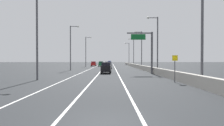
{
  "coord_description": "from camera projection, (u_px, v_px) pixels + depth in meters",
  "views": [
    {
      "loc": [
        0.2,
        -7.49,
        2.49
      ],
      "look_at": [
        0.57,
        54.07,
        1.53
      ],
      "focal_mm": 32.06,
      "sensor_mm": 36.0,
      "label": 1
    }
  ],
  "objects": [
    {
      "name": "lamp_post_right_second",
      "position": [
        156.0,
        41.0,
        37.76
      ],
      "size": [
        2.14,
        0.44,
        10.66
      ],
      "color": "#4C4C51",
      "rests_on": "ground_plane"
    },
    {
      "name": "overhead_sign_gantry",
      "position": [
        148.0,
        47.0,
        35.82
      ],
      "size": [
        4.68,
        0.36,
        7.5
      ],
      "color": "#47474C",
      "rests_on": "ground_plane"
    },
    {
      "name": "speed_advisory_sign",
      "position": [
        175.0,
        66.0,
        22.07
      ],
      "size": [
        0.6,
        0.11,
        3.0
      ],
      "color": "#4C4C51",
      "rests_on": "ground_plane"
    },
    {
      "name": "car_blue_1",
      "position": [
        109.0,
        63.0,
        98.22
      ],
      "size": [
        1.97,
        4.83,
        2.02
      ],
      "color": "#1E389E",
      "rests_on": "ground_plane"
    },
    {
      "name": "lamp_post_left_near",
      "position": [
        39.0,
        31.0,
        24.51
      ],
      "size": [
        2.14,
        0.44,
        10.66
      ],
      "color": "#4C4C51",
      "rests_on": "ground_plane"
    },
    {
      "name": "lane_stripe_right",
      "position": [
        115.0,
        68.0,
        62.53
      ],
      "size": [
        0.16,
        130.0,
        0.0
      ],
      "primitive_type": "cube",
      "color": "silver",
      "rests_on": "ground_plane"
    },
    {
      "name": "lamp_post_left_mid",
      "position": [
        71.0,
        45.0,
        47.48
      ],
      "size": [
        2.14,
        0.44,
        10.66
      ],
      "color": "#4C4C51",
      "rests_on": "ground_plane"
    },
    {
      "name": "car_gray_4",
      "position": [
        108.0,
        65.0,
        55.82
      ],
      "size": [
        2.02,
        4.12,
        2.02
      ],
      "color": "slate",
      "rests_on": "ground_plane"
    },
    {
      "name": "jersey_barrier_right",
      "position": [
        144.0,
        68.0,
        47.57
      ],
      "size": [
        0.6,
        120.0,
        1.1
      ],
      "primitive_type": "cube",
      "color": "#B2ADA3",
      "rests_on": "ground_plane"
    },
    {
      "name": "lane_stripe_left",
      "position": [
        93.0,
        68.0,
        62.49
      ],
      "size": [
        0.16,
        130.0,
        0.0
      ],
      "primitive_type": "cube",
      "color": "silver",
      "rests_on": "ground_plane"
    },
    {
      "name": "lamp_post_right_fifth",
      "position": [
        128.0,
        52.0,
        95.18
      ],
      "size": [
        2.14,
        0.44,
        10.66
      ],
      "color": "#4C4C51",
      "rests_on": "ground_plane"
    },
    {
      "name": "lamp_post_right_near",
      "position": [
        200.0,
        21.0,
        18.62
      ],
      "size": [
        2.14,
        0.44,
        10.66
      ],
      "color": "#4C4C51",
      "rests_on": "ground_plane"
    },
    {
      "name": "lamp_post_right_fourth",
      "position": [
        133.0,
        50.0,
        76.04
      ],
      "size": [
        2.14,
        0.44,
        10.66
      ],
      "color": "#4C4C51",
      "rests_on": "ground_plane"
    },
    {
      "name": "car_green_0",
      "position": [
        101.0,
        64.0,
        75.09
      ],
      "size": [
        1.96,
        4.1,
        1.94
      ],
      "color": "#196033",
      "rests_on": "ground_plane"
    },
    {
      "name": "car_black_3",
      "position": [
        106.0,
        68.0,
        37.11
      ],
      "size": [
        1.94,
        4.76,
        2.05
      ],
      "color": "black",
      "rests_on": "ground_plane"
    },
    {
      "name": "lamp_post_left_far",
      "position": [
        86.0,
        50.0,
        70.45
      ],
      "size": [
        2.14,
        0.44,
        10.66
      ],
      "color": "#4C4C51",
      "rests_on": "ground_plane"
    },
    {
      "name": "lamp_post_right_third",
      "position": [
        141.0,
        47.0,
        56.9
      ],
      "size": [
        2.14,
        0.44,
        10.66
      ],
      "color": "#4C4C51",
      "rests_on": "ground_plane"
    },
    {
      "name": "ground_plane",
      "position": [
        110.0,
        67.0,
        71.52
      ],
      "size": [
        320.0,
        320.0,
        0.0
      ],
      "primitive_type": "plane",
      "color": "#26282B"
    },
    {
      "name": "lane_stripe_center",
      "position": [
        104.0,
        68.0,
        62.51
      ],
      "size": [
        0.16,
        130.0,
        0.0
      ],
      "primitive_type": "cube",
      "color": "silver",
      "rests_on": "ground_plane"
    },
    {
      "name": "car_red_2",
      "position": [
        94.0,
        64.0,
        78.48
      ],
      "size": [
        1.92,
        4.2,
        1.88
      ],
      "color": "red",
      "rests_on": "ground_plane"
    }
  ]
}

